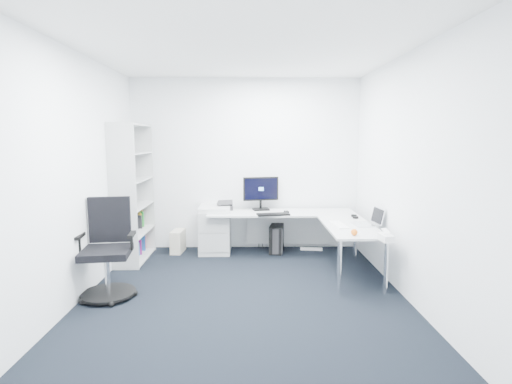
{
  "coord_description": "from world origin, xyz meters",
  "views": [
    {
      "loc": [
        0.06,
        -4.26,
        1.77
      ],
      "look_at": [
        0.15,
        1.05,
        1.05
      ],
      "focal_mm": 28.0,
      "sensor_mm": 36.0,
      "label": 1
    }
  ],
  "objects_px": {
    "monitor": "(261,193)",
    "laptop": "(363,216)",
    "l_desk": "(283,238)",
    "task_chair": "(106,249)",
    "bookshelf": "(132,193)"
  },
  "relations": [
    {
      "from": "laptop",
      "to": "monitor",
      "type": "bearing_deg",
      "value": 132.97
    },
    {
      "from": "monitor",
      "to": "laptop",
      "type": "xyz_separation_m",
      "value": [
        1.29,
        -1.12,
        -0.15
      ]
    },
    {
      "from": "bookshelf",
      "to": "task_chair",
      "type": "relative_size",
      "value": 1.79
    },
    {
      "from": "task_chair",
      "to": "monitor",
      "type": "relative_size",
      "value": 1.98
    },
    {
      "from": "l_desk",
      "to": "task_chair",
      "type": "distance_m",
      "value": 2.49
    },
    {
      "from": "monitor",
      "to": "laptop",
      "type": "distance_m",
      "value": 1.71
    },
    {
      "from": "monitor",
      "to": "laptop",
      "type": "bearing_deg",
      "value": -52.36
    },
    {
      "from": "l_desk",
      "to": "monitor",
      "type": "bearing_deg",
      "value": 122.37
    },
    {
      "from": "monitor",
      "to": "task_chair",
      "type": "bearing_deg",
      "value": -144.91
    },
    {
      "from": "bookshelf",
      "to": "task_chair",
      "type": "distance_m",
      "value": 1.49
    },
    {
      "from": "l_desk",
      "to": "task_chair",
      "type": "relative_size",
      "value": 2.02
    },
    {
      "from": "l_desk",
      "to": "laptop",
      "type": "bearing_deg",
      "value": -32.73
    },
    {
      "from": "bookshelf",
      "to": "laptop",
      "type": "distance_m",
      "value": 3.23
    },
    {
      "from": "task_chair",
      "to": "monitor",
      "type": "distance_m",
      "value": 2.59
    },
    {
      "from": "task_chair",
      "to": "monitor",
      "type": "bearing_deg",
      "value": 39.55
    }
  ]
}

